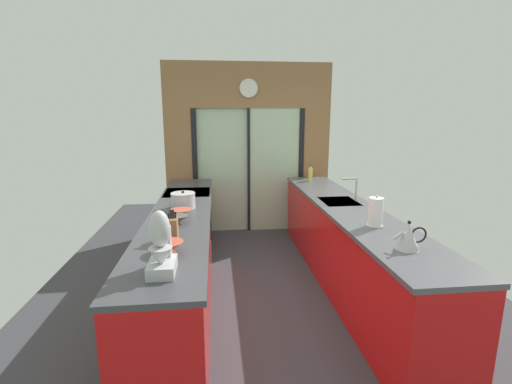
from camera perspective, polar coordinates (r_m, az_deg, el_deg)
ground_plane at (r=4.51m, az=1.06°, el=-13.16°), size 5.04×7.60×0.02m
back_wall_unit at (r=5.87m, az=-1.18°, el=8.37°), size 2.64×0.12×2.70m
left_counter_run at (r=3.87m, az=-11.67°, el=-10.15°), size 0.62×3.80×0.92m
right_counter_run at (r=4.26m, az=13.96°, el=-8.16°), size 0.62×3.80×0.92m
sink_faucet at (r=4.37m, az=15.10°, el=0.99°), size 0.19×0.02×0.28m
oven_range at (r=4.92m, az=-10.51°, el=-5.30°), size 0.60×0.60×0.92m
mixing_bowl_near at (r=2.77m, az=-13.53°, el=-8.38°), size 0.22×0.22×0.09m
mixing_bowl_mid at (r=3.45m, az=-12.09°, el=-4.20°), size 0.19×0.19×0.08m
mixing_bowl_far at (r=3.71m, az=-11.70°, el=-3.14°), size 0.22×0.22×0.07m
knife_block at (r=3.01m, az=-12.95°, el=-5.64°), size 0.08×0.14×0.26m
stand_mixer at (r=2.41m, az=-14.65°, el=-8.69°), size 0.17×0.27×0.42m
stock_pot at (r=3.98m, az=-11.35°, el=-1.33°), size 0.26×0.26×0.19m
kettle at (r=2.97m, az=22.79°, el=-6.45°), size 0.27×0.18×0.23m
soap_bottle at (r=5.57m, az=8.52°, el=2.81°), size 0.06×0.06×0.24m
paper_towel_roll at (r=3.45m, az=18.25°, el=-3.04°), size 0.15×0.15×0.29m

